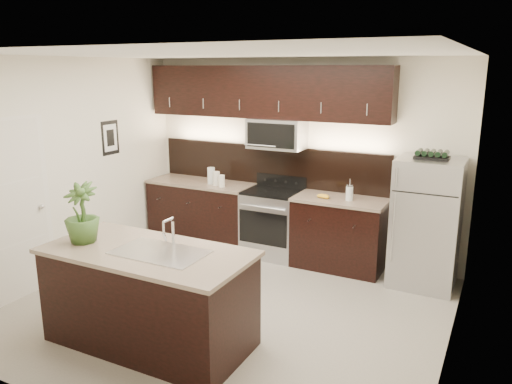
# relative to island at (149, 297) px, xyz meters

# --- Properties ---
(ground) EXTENTS (4.50, 4.50, 0.00)m
(ground) POSITION_rel_island_xyz_m (0.30, 0.93, -0.47)
(ground) COLOR gray
(ground) RESTS_ON ground
(room_walls) EXTENTS (4.52, 4.02, 2.71)m
(room_walls) POSITION_rel_island_xyz_m (0.19, 0.89, 1.22)
(room_walls) COLOR silver
(room_walls) RESTS_ON ground
(counter_run) EXTENTS (3.51, 0.65, 0.94)m
(counter_run) POSITION_rel_island_xyz_m (-0.15, 2.62, -0.00)
(counter_run) COLOR black
(counter_run) RESTS_ON ground
(upper_fixtures) EXTENTS (3.49, 0.40, 1.66)m
(upper_fixtures) POSITION_rel_island_xyz_m (-0.13, 2.77, 1.67)
(upper_fixtures) COLOR black
(upper_fixtures) RESTS_ON counter_run
(island) EXTENTS (1.96, 0.96, 0.94)m
(island) POSITION_rel_island_xyz_m (0.00, 0.00, 0.00)
(island) COLOR black
(island) RESTS_ON ground
(sink_faucet) EXTENTS (0.84, 0.50, 0.28)m
(sink_faucet) POSITION_rel_island_xyz_m (0.15, 0.01, 0.48)
(sink_faucet) COLOR silver
(sink_faucet) RESTS_ON island
(refrigerator) EXTENTS (0.75, 0.68, 1.55)m
(refrigerator) POSITION_rel_island_xyz_m (2.09, 2.56, 0.30)
(refrigerator) COLOR #B2B2B7
(refrigerator) RESTS_ON ground
(wine_rack) EXTENTS (0.38, 0.24, 0.09)m
(wine_rack) POSITION_rel_island_xyz_m (2.09, 2.56, 1.12)
(wine_rack) COLOR black
(wine_rack) RESTS_ON refrigerator
(plant) EXTENTS (0.38, 0.38, 0.58)m
(plant) POSITION_rel_island_xyz_m (-0.68, -0.10, 0.76)
(plant) COLOR #335321
(plant) RESTS_ON island
(canisters) EXTENTS (0.33, 0.20, 0.24)m
(canisters) POSITION_rel_island_xyz_m (-0.82, 2.53, 0.57)
(canisters) COLOR silver
(canisters) RESTS_ON counter_run
(french_press) EXTENTS (0.09, 0.09, 0.27)m
(french_press) POSITION_rel_island_xyz_m (1.14, 2.57, 0.57)
(french_press) COLOR silver
(french_press) RESTS_ON counter_run
(bananas) EXTENTS (0.19, 0.16, 0.05)m
(bananas) POSITION_rel_island_xyz_m (0.78, 2.54, 0.49)
(bananas) COLOR gold
(bananas) RESTS_ON counter_run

